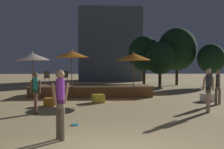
% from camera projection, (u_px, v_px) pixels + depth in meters
% --- Properties ---
extents(wooden_deck, '(7.58, 2.79, 0.71)m').
position_uv_depth(wooden_deck, '(92.00, 90.00, 16.32)').
color(wooden_deck, brown).
rests_on(wooden_deck, ground).
extents(patio_umbrella_0, '(2.04, 2.04, 2.88)m').
position_uv_depth(patio_umbrella_0, '(72.00, 54.00, 14.66)').
color(patio_umbrella_0, brown).
rests_on(patio_umbrella_0, ground).
extents(patio_umbrella_1, '(2.17, 2.17, 2.75)m').
position_uv_depth(patio_umbrella_1, '(32.00, 57.00, 14.55)').
color(patio_umbrella_1, brown).
rests_on(patio_umbrella_1, ground).
extents(patio_umbrella_2, '(2.04, 2.04, 2.75)m').
position_uv_depth(patio_umbrella_2, '(133.00, 57.00, 14.53)').
color(patio_umbrella_2, brown).
rests_on(patio_umbrella_2, ground).
extents(cube_seat_0, '(0.73, 0.73, 0.40)m').
position_uv_depth(cube_seat_0, '(208.00, 97.00, 13.60)').
color(cube_seat_0, white).
rests_on(cube_seat_0, ground).
extents(cube_seat_1, '(0.53, 0.53, 0.39)m').
position_uv_depth(cube_seat_1, '(50.00, 102.00, 11.93)').
color(cube_seat_1, orange).
rests_on(cube_seat_1, ground).
extents(cube_seat_2, '(0.72, 0.72, 0.43)m').
position_uv_depth(cube_seat_2, '(98.00, 98.00, 13.03)').
color(cube_seat_2, yellow).
rests_on(cube_seat_2, ground).
extents(person_0, '(0.48, 0.30, 1.80)m').
position_uv_depth(person_0, '(208.00, 88.00, 10.22)').
color(person_0, tan).
rests_on(person_0, ground).
extents(person_2, '(0.44, 0.42, 1.80)m').
position_uv_depth(person_2, '(60.00, 101.00, 6.38)').
color(person_2, '#72664C').
rests_on(person_2, ground).
extents(person_3, '(0.30, 0.50, 1.73)m').
position_uv_depth(person_3, '(218.00, 86.00, 12.38)').
color(person_3, '#72664C').
rests_on(person_3, ground).
extents(person_4, '(0.42, 0.29, 1.65)m').
position_uv_depth(person_4, '(36.00, 92.00, 9.90)').
color(person_4, '#72664C').
rests_on(person_4, ground).
extents(bistro_chair_0, '(0.42, 0.42, 0.90)m').
position_uv_depth(bistro_chair_0, '(47.00, 77.00, 15.69)').
color(bistro_chair_0, '#47474C').
rests_on(bistro_chair_0, wooden_deck).
extents(bistro_chair_1, '(0.44, 0.44, 0.90)m').
position_uv_depth(bistro_chair_1, '(65.00, 76.00, 16.42)').
color(bistro_chair_1, '#2D3338').
rests_on(bistro_chair_1, wooden_deck).
extents(frisbee_disc, '(0.25, 0.25, 0.03)m').
position_uv_depth(frisbee_disc, '(75.00, 125.00, 8.00)').
color(frisbee_disc, '#33B2D8').
rests_on(frisbee_disc, ground).
extents(background_tree_0, '(3.14, 3.14, 4.90)m').
position_uv_depth(background_tree_0, '(144.00, 54.00, 24.53)').
color(background_tree_0, '#3D2B1C').
rests_on(background_tree_0, ground).
extents(background_tree_1, '(2.74, 2.74, 4.18)m').
position_uv_depth(background_tree_1, '(160.00, 58.00, 22.95)').
color(background_tree_1, '#3D2B1C').
rests_on(background_tree_1, ground).
extents(background_tree_2, '(3.92, 3.92, 5.81)m').
position_uv_depth(background_tree_2, '(177.00, 49.00, 25.32)').
color(background_tree_2, '#3D2B1C').
rests_on(background_tree_2, ground).
extents(background_tree_3, '(2.51, 2.51, 4.01)m').
position_uv_depth(background_tree_3, '(211.00, 59.00, 23.36)').
color(background_tree_3, '#3D2B1C').
rests_on(background_tree_3, ground).
extents(distant_building, '(8.20, 4.83, 9.58)m').
position_uv_depth(distant_building, '(110.00, 45.00, 33.94)').
color(distant_building, '#4C5666').
rests_on(distant_building, ground).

